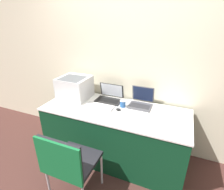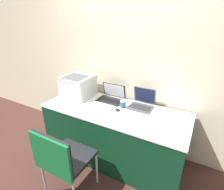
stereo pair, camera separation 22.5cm
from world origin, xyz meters
The scene contains 10 objects.
ground_plane centered at (0.00, 0.00, 0.00)m, with size 14.00×14.00×0.00m, color #472823.
wall_back centered at (0.00, 0.82, 1.30)m, with size 8.00×0.05×2.60m.
table centered at (0.00, 0.37, 0.38)m, with size 1.90×0.76×0.76m.
printer centered at (-0.68, 0.49, 0.93)m, with size 0.42×0.41×0.31m.
laptop_left centered at (-0.17, 0.61, 0.81)m, with size 0.36×0.26×0.22m.
laptop_right centered at (0.29, 0.62, 0.82)m, with size 0.30×0.29×0.24m.
external_keyboard centered at (-0.21, 0.35, 0.77)m, with size 0.39×0.15×0.02m.
coffee_cup centered at (0.07, 0.48, 0.81)m, with size 0.08×0.08×0.09m.
mouse centered at (0.06, 0.35, 0.78)m, with size 0.07×0.04×0.04m.
chair centered at (-0.17, -0.46, 0.56)m, with size 0.49×0.47×0.88m.
Camera 2 is at (0.94, -1.40, 1.86)m, focal length 28.00 mm.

